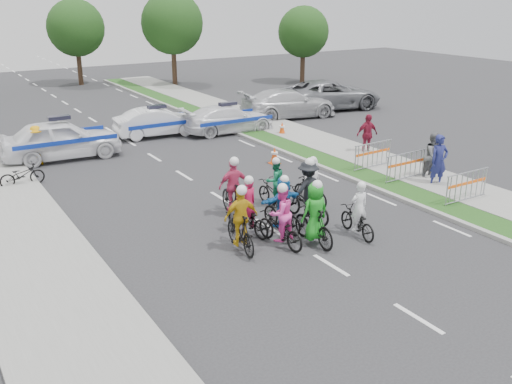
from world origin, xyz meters
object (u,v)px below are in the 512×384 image
spectator_0 (439,161)px  spectator_1 (434,156)px  tree_2 (303,32)px  rider_8 (274,188)px  rider_6 (248,215)px  tree_4 (76,28)px  rider_3 (241,225)px  civilian_suv (330,95)px  rider_5 (283,207)px  barrier_1 (406,167)px  police_car_0 (61,139)px  spectator_2 (367,134)px  police_car_2 (228,119)px  rider_7 (311,186)px  marshal_hiviz (37,145)px  cone_0 (275,156)px  rider_9 (233,194)px  barrier_2 (373,156)px  rider_2 (280,223)px  police_car_1 (158,122)px  barrier_0 (466,188)px  rider_4 (307,197)px  rider_0 (358,218)px  rider_1 (314,219)px  cone_1 (282,129)px  civilian_sedan (288,104)px  parked_bike (22,175)px  tree_1 (172,23)px

spectator_0 → spectator_1: size_ratio=1.06×
tree_2 → rider_8: bearing=-128.0°
rider_6 → tree_4: tree_4 is taller
rider_3 → civilian_suv: size_ratio=0.30×
rider_5 → barrier_1: size_ratio=0.88×
police_car_0 → spectator_2: 13.02m
police_car_2 → rider_7: bearing=169.4°
marshal_hiviz → cone_0: (8.29, -4.97, -0.46)m
rider_8 → rider_9: size_ratio=0.87×
police_car_2 → barrier_2: (1.73, -8.66, -0.12)m
rider_2 → rider_9: bearing=-96.8°
police_car_1 → barrier_0: police_car_1 is taller
rider_4 → spectator_2: bearing=-149.5°
spectator_2 → barrier_0: bearing=-94.7°
barrier_1 → tree_4: (-3.70, 30.00, 3.63)m
police_car_0 → barrier_2: bearing=-125.1°
spectator_2 → rider_6: bearing=-144.5°
rider_0 → cone_0: (2.04, 7.42, -0.22)m
police_car_1 → rider_3: bearing=172.2°
rider_4 → spectator_1: rider_4 is taller
cone_0 → rider_6: bearing=-129.6°
rider_9 → tree_4: size_ratio=0.31×
police_car_0 → spectator_0: 15.23m
police_car_0 → rider_8: bearing=-151.0°
rider_1 → cone_1: rider_1 is taller
rider_4 → police_car_2: rider_4 is taller
spectator_0 → rider_7: bearing=-177.4°
police_car_2 → barrier_2: size_ratio=2.36×
barrier_2 → police_car_0: bearing=141.1°
marshal_hiviz → cone_1: (11.29, -1.10, -0.46)m
rider_2 → barrier_0: rider_2 is taller
rider_8 → cone_1: rider_8 is taller
rider_7 → spectator_1: bearing=173.0°
rider_7 → civilian_suv: size_ratio=0.27×
rider_6 → police_car_1: size_ratio=0.44×
rider_7 → tree_4: (0.80, 30.17, 3.52)m
barrier_2 → rider_0: bearing=-136.3°
civilian_suv → tree_4: 20.47m
barrier_2 → cone_0: bearing=135.4°
rider_9 → rider_8: bearing=-170.9°
police_car_0 → tree_4: 21.36m
rider_9 → civilian_sedan: rider_9 is taller
rider_0 → parked_bike: 12.29m
tree_1 → spectator_0: bearing=-93.6°
cone_1 → tree_1: size_ratio=0.10×
rider_0 → rider_4: size_ratio=0.83×
rider_9 → marshal_hiviz: bearing=-59.3°
police_car_2 → police_car_0: bearing=97.8°
rider_4 → tree_1: (7.70, 27.17, 3.76)m
marshal_hiviz → barrier_2: 13.55m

